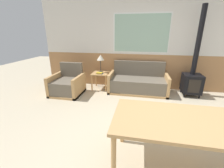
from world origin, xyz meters
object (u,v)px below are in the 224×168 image
dining_table (188,125)px  couch (138,83)px  armchair (67,85)px  wood_stove (193,76)px  side_table (101,76)px  table_lamp (101,58)px

dining_table → couch: bearing=103.9°
armchair → wood_stove: (3.52, 0.59, 0.32)m
couch → side_table: bearing=177.3°
dining_table → armchair: bearing=141.8°
dining_table → table_lamp: bearing=123.4°
armchair → dining_table: bearing=-43.1°
table_lamp → dining_table: size_ratio=0.31×
armchair → table_lamp: (0.83, 0.70, 0.70)m
table_lamp → dining_table: 3.38m
table_lamp → dining_table: table_lamp is taller
side_table → armchair: bearing=-144.1°
side_table → dining_table: 3.30m
armchair → wood_stove: wood_stove is taller
armchair → side_table: (0.84, 0.61, 0.17)m
couch → armchair: couch is taller
side_table → dining_table: dining_table is taller
couch → dining_table: bearing=-76.1°
table_lamp → side_table: bearing=-83.3°
side_table → dining_table: bearing=-55.9°
couch → dining_table: couch is taller
side_table → dining_table: (1.84, -2.72, 0.25)m
armchair → couch: bearing=10.4°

